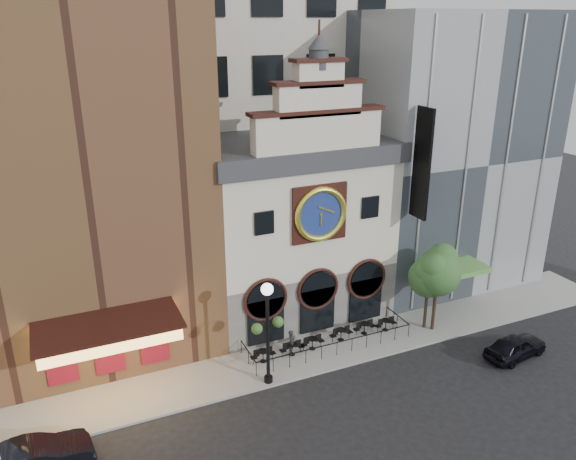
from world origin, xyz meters
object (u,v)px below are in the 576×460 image
at_px(car_right, 516,346).
at_px(tree_right, 438,270).
at_px(bistro_0, 263,355).
at_px(bistro_4, 364,327).
at_px(bistro_3, 341,334).
at_px(bistro_5, 386,324).
at_px(tree_left, 429,274).
at_px(lamppost, 268,323).
at_px(car_left, 33,460).
at_px(bistro_1, 292,348).
at_px(bistro_2, 312,342).
at_px(pedestrian, 291,342).

relative_size(car_right, tree_right, 0.73).
height_order(bistro_0, bistro_4, same).
relative_size(bistro_3, bistro_5, 1.00).
height_order(car_right, tree_right, tree_right).
height_order(bistro_0, tree_left, tree_left).
bearing_deg(car_right, lamppost, 68.67).
bearing_deg(car_left, bistro_0, -78.68).
xyz_separation_m(bistro_0, bistro_1, (1.89, -0.03, 0.00)).
xyz_separation_m(bistro_0, bistro_2, (3.34, 0.04, 0.00)).
bearing_deg(pedestrian, lamppost, 157.50).
relative_size(bistro_3, pedestrian, 0.96).
bearing_deg(bistro_5, lamppost, -167.34).
height_order(bistro_2, bistro_4, same).
relative_size(bistro_1, bistro_3, 1.00).
bearing_deg(tree_right, pedestrian, 174.01).
xyz_separation_m(car_left, lamppost, (12.31, 2.00, 3.14)).
height_order(bistro_2, pedestrian, pedestrian).
bearing_deg(lamppost, car_right, -22.45).
relative_size(car_right, lamppost, 0.69).
height_order(bistro_3, tree_left, tree_left).
xyz_separation_m(bistro_1, bistro_3, (3.60, 0.27, 0.00)).
distance_m(bistro_3, car_left, 18.75).
bearing_deg(bistro_2, bistro_0, -179.24).
relative_size(bistro_1, bistro_5, 1.00).
distance_m(bistro_1, bistro_4, 5.39).
xyz_separation_m(lamppost, tree_left, (11.91, 1.42, 0.06)).
height_order(bistro_1, bistro_4, same).
height_order(bistro_4, car_left, car_left).
height_order(bistro_2, lamppost, lamppost).
xyz_separation_m(bistro_3, tree_right, (6.30, -1.22, 3.85)).
distance_m(bistro_2, bistro_3, 2.16).
height_order(bistro_5, lamppost, lamppost).
relative_size(bistro_0, pedestrian, 0.96).
bearing_deg(bistro_2, lamppost, -151.92).
bearing_deg(tree_right, bistro_0, 175.23).
bearing_deg(tree_left, bistro_1, 176.82).
bearing_deg(bistro_5, bistro_1, -178.96).
distance_m(bistro_0, tree_right, 12.45).
distance_m(bistro_5, car_right, 8.04).
bearing_deg(pedestrian, bistro_1, -161.81).
height_order(pedestrian, lamppost, lamppost).
relative_size(bistro_2, lamppost, 0.25).
relative_size(bistro_3, lamppost, 0.25).
bearing_deg(bistro_3, lamppost, -159.53).
height_order(lamppost, tree_right, lamppost).
xyz_separation_m(bistro_3, pedestrian, (-3.59, -0.19, 0.36)).
bearing_deg(bistro_3, tree_left, -7.64).
relative_size(car_left, lamppost, 0.84).
distance_m(bistro_2, tree_right, 9.35).
relative_size(bistro_4, lamppost, 0.25).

